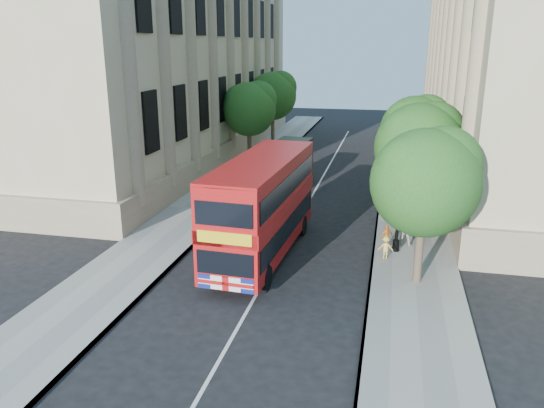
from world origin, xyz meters
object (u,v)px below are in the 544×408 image
Objects in this scene: double_decker_bus at (262,204)px; woman_pedestrian at (404,227)px; box_van at (289,166)px; police_constable at (261,267)px; lamp_post at (399,199)px.

double_decker_bus is 5.42× the size of woman_pedestrian.
box_van reaches higher than police_constable.
double_decker_bus is at bearing -165.02° from lamp_post.
police_constable is at bearing 45.36° from woman_pedestrian.
lamp_post is 0.56× the size of double_decker_bus.
double_decker_bus is 3.81m from police_constable.
police_constable is at bearing -134.39° from lamp_post.
police_constable is (0.78, -3.48, -1.34)m from double_decker_bus.
police_constable is 1.16× the size of woman_pedestrian.
police_constable is at bearing -74.28° from double_decker_bus.
box_van is at bearing 124.05° from lamp_post.
lamp_post reaches higher than woman_pedestrian.
box_van is 3.06× the size of woman_pedestrian.
box_van reaches higher than woman_pedestrian.
lamp_post reaches higher than double_decker_bus.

